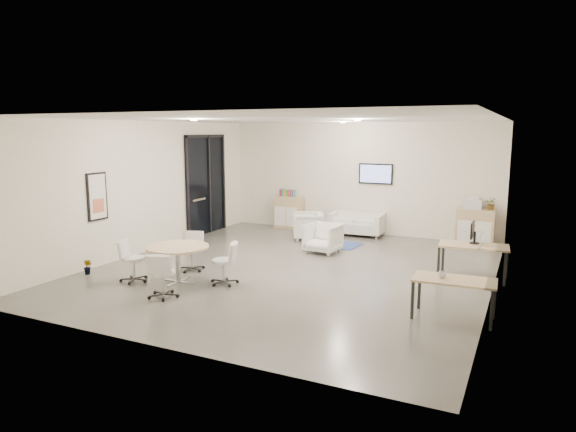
% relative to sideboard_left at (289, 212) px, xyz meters
% --- Properties ---
extents(room_shell, '(9.60, 10.60, 4.80)m').
position_rel_sideboard_left_xyz_m(room_shell, '(2.14, -4.25, 1.12)').
color(room_shell, '#4E4B47').
rests_on(room_shell, ground).
extents(glass_door, '(0.09, 1.90, 2.85)m').
position_rel_sideboard_left_xyz_m(glass_door, '(-1.82, -1.74, 1.02)').
color(glass_door, black).
rests_on(glass_door, room_shell).
extents(artwork, '(0.05, 0.54, 1.04)m').
position_rel_sideboard_left_xyz_m(artwork, '(-1.83, -5.85, 1.06)').
color(artwork, black).
rests_on(artwork, room_shell).
extents(wall_tv, '(0.98, 0.06, 0.58)m').
position_rel_sideboard_left_xyz_m(wall_tv, '(2.64, 0.21, 1.27)').
color(wall_tv, black).
rests_on(wall_tv, room_shell).
extents(ceiling_spots, '(3.14, 4.14, 0.03)m').
position_rel_sideboard_left_xyz_m(ceiling_spots, '(1.94, -3.42, 2.70)').
color(ceiling_spots, '#FFEAC6').
rests_on(ceiling_spots, room_shell).
extents(sideboard_left, '(0.87, 0.45, 0.97)m').
position_rel_sideboard_left_xyz_m(sideboard_left, '(0.00, 0.00, 0.00)').
color(sideboard_left, tan).
rests_on(sideboard_left, room_shell).
extents(sideboard_right, '(0.95, 0.46, 0.95)m').
position_rel_sideboard_left_xyz_m(sideboard_right, '(5.41, -0.00, -0.01)').
color(sideboard_right, tan).
rests_on(sideboard_right, room_shell).
extents(books, '(0.50, 0.14, 0.22)m').
position_rel_sideboard_left_xyz_m(books, '(-0.04, 0.00, 0.60)').
color(books, red).
rests_on(books, sideboard_left).
extents(printer, '(0.47, 0.41, 0.31)m').
position_rel_sideboard_left_xyz_m(printer, '(5.31, -0.00, 0.61)').
color(printer, white).
rests_on(printer, sideboard_right).
extents(loveseat, '(1.54, 0.81, 0.57)m').
position_rel_sideboard_left_xyz_m(loveseat, '(2.21, -0.13, -0.18)').
color(loveseat, white).
rests_on(loveseat, room_shell).
extents(blue_rug, '(1.45, 1.03, 0.01)m').
position_rel_sideboard_left_xyz_m(blue_rug, '(2.04, -1.55, -0.48)').
color(blue_rug, '#304893').
rests_on(blue_rug, room_shell).
extents(armchair_left, '(1.01, 1.03, 0.82)m').
position_rel_sideboard_left_xyz_m(armchair_left, '(1.18, -1.25, -0.08)').
color(armchair_left, white).
rests_on(armchair_left, room_shell).
extents(armchair_right, '(0.83, 0.78, 0.79)m').
position_rel_sideboard_left_xyz_m(armchair_right, '(2.14, -2.55, -0.09)').
color(armchair_right, white).
rests_on(armchair_right, room_shell).
extents(desk_rear, '(1.38, 0.77, 0.70)m').
position_rel_sideboard_left_xyz_m(desk_rear, '(5.70, -3.36, 0.14)').
color(desk_rear, tan).
rests_on(desk_rear, room_shell).
extents(desk_front, '(1.29, 0.68, 0.66)m').
position_rel_sideboard_left_xyz_m(desk_front, '(5.67, -5.88, 0.11)').
color(desk_front, tan).
rests_on(desk_front, room_shell).
extents(monitor, '(0.20, 0.50, 0.44)m').
position_rel_sideboard_left_xyz_m(monitor, '(5.66, -3.21, 0.45)').
color(monitor, black).
rests_on(monitor, desk_rear).
extents(round_table, '(1.21, 1.21, 0.74)m').
position_rel_sideboard_left_xyz_m(round_table, '(0.51, -6.14, 0.17)').
color(round_table, tan).
rests_on(round_table, room_shell).
extents(meeting_chairs, '(2.45, 2.45, 0.82)m').
position_rel_sideboard_left_xyz_m(meeting_chairs, '(0.51, -6.14, -0.07)').
color(meeting_chairs, white).
rests_on(meeting_chairs, room_shell).
extents(plant_cabinet, '(0.35, 0.37, 0.25)m').
position_rel_sideboard_left_xyz_m(plant_cabinet, '(5.78, 0.00, 0.59)').
color(plant_cabinet, '#3F7F3F').
rests_on(plant_cabinet, sideboard_right).
extents(plant_floor, '(0.19, 0.33, 0.14)m').
position_rel_sideboard_left_xyz_m(plant_floor, '(-1.56, -6.48, -0.41)').
color(plant_floor, '#3F7F3F').
rests_on(plant_floor, room_shell).
extents(cup, '(0.13, 0.11, 0.13)m').
position_rel_sideboard_left_xyz_m(cup, '(5.49, -5.89, 0.24)').
color(cup, white).
rests_on(cup, desk_front).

